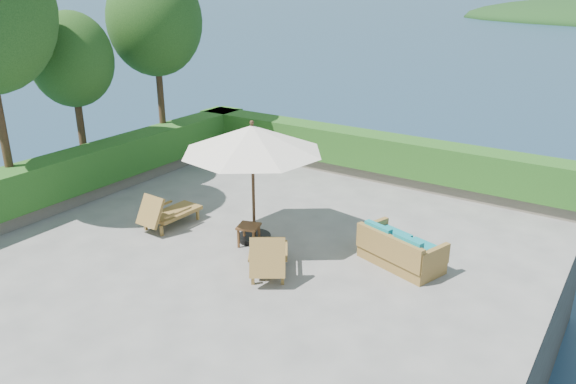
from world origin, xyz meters
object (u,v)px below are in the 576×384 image
Objects in this scene: lounge_right at (268,255)px; wicker_loveseat at (400,251)px; lounge_left at (167,212)px; patio_umbrella at (252,140)px; side_table at (249,229)px.

wicker_loveseat is (2.08, 1.74, -0.07)m from lounge_right.
lounge_left reaches higher than wicker_loveseat.
patio_umbrella reaches higher than side_table.
lounge_right is (1.15, -1.07, -1.95)m from patio_umbrella.
wicker_loveseat is (3.23, 0.67, -2.02)m from patio_umbrella.
patio_umbrella is 3.87m from wicker_loveseat.
side_table is 0.30× the size of wicker_loveseat.
wicker_loveseat is at bearing 11.67° from patio_umbrella.
side_table is at bearing 110.65° from lounge_right.
lounge_right is 2.71m from wicker_loveseat.
lounge_right is 0.92× the size of wicker_loveseat.
lounge_left is 2.82× the size of side_table.
lounge_left is at bearing -172.94° from side_table.
patio_umbrella is at bearing -150.27° from wicker_loveseat.
patio_umbrella is 2.50m from lounge_right.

